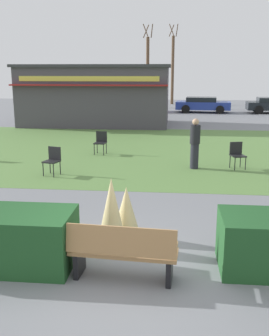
% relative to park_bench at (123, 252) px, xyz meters
% --- Properties ---
extents(ground_plane, '(80.00, 80.00, 0.00)m').
position_rel_park_bench_xyz_m(ground_plane, '(-0.07, 0.25, -0.48)').
color(ground_plane, slate).
extents(lawn_patch, '(36.00, 12.00, 0.01)m').
position_rel_park_bench_xyz_m(lawn_patch, '(-0.07, 10.70, -0.48)').
color(lawn_patch, '#5B8442').
rests_on(lawn_patch, ground_plane).
extents(park_bench, '(1.73, 0.65, 0.95)m').
position_rel_park_bench_xyz_m(park_bench, '(0.00, 0.00, 0.00)').
color(park_bench, '#9E7547').
rests_on(park_bench, ground_plane).
extents(ornamental_grass_behind_left, '(0.58, 0.58, 1.35)m').
position_rel_park_bench_xyz_m(ornamental_grass_behind_left, '(-0.35, 1.14, 0.20)').
color(ornamental_grass_behind_left, '#D1BC7F').
rests_on(ornamental_grass_behind_left, ground_plane).
extents(ornamental_grass_behind_right, '(0.59, 0.59, 1.06)m').
position_rel_park_bench_xyz_m(ornamental_grass_behind_right, '(-0.13, 1.60, 0.05)').
color(ornamental_grass_behind_right, '#D1BC7F').
rests_on(ornamental_grass_behind_right, ground_plane).
extents(food_kiosk, '(8.97, 5.01, 3.56)m').
position_rel_park_bench_xyz_m(food_kiosk, '(-3.96, 18.54, 1.31)').
color(food_kiosk, '#47424C').
rests_on(food_kiosk, ground_plane).
extents(cafe_chair_west, '(0.55, 0.55, 0.89)m').
position_rel_park_bench_xyz_m(cafe_chair_west, '(2.90, 7.71, 0.05)').
color(cafe_chair_west, black).
rests_on(cafe_chair_west, ground_plane).
extents(cafe_chair_center, '(0.55, 0.55, 0.89)m').
position_rel_park_bench_xyz_m(cafe_chair_center, '(-3.01, 6.27, 0.05)').
color(cafe_chair_center, black).
rests_on(cafe_chair_center, ground_plane).
extents(cafe_chair_north, '(0.49, 0.49, 0.89)m').
position_rel_park_bench_xyz_m(cafe_chair_north, '(-2.09, 9.65, 0.05)').
color(cafe_chair_north, black).
rests_on(cafe_chair_north, ground_plane).
extents(person_strolling, '(0.34, 0.34, 1.69)m').
position_rel_park_bench_xyz_m(person_strolling, '(1.48, 7.55, 0.38)').
color(person_strolling, '#23232D').
rests_on(person_strolling, ground_plane).
extents(parked_car_west_slot, '(4.36, 2.38, 1.20)m').
position_rel_park_bench_xyz_m(parked_car_west_slot, '(-2.22, 26.31, 0.16)').
color(parked_car_west_slot, maroon).
rests_on(parked_car_west_slot, ground_plane).
extents(parked_car_center_slot, '(4.35, 2.35, 1.20)m').
position_rel_park_bench_xyz_m(parked_car_center_slot, '(3.02, 26.32, 0.16)').
color(parked_car_center_slot, navy).
rests_on(parked_car_center_slot, ground_plane).
extents(tree_left_bg, '(0.91, 0.96, 7.51)m').
position_rel_park_bench_xyz_m(tree_left_bg, '(0.57, 34.30, 2.91)').
color(tree_left_bg, brown).
rests_on(tree_left_bg, ground_plane).
extents(tree_right_bg, '(0.91, 0.96, 7.10)m').
position_rel_park_bench_xyz_m(tree_right_bg, '(-1.60, 30.31, 2.70)').
color(tree_right_bg, brown).
rests_on(tree_right_bg, ground_plane).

